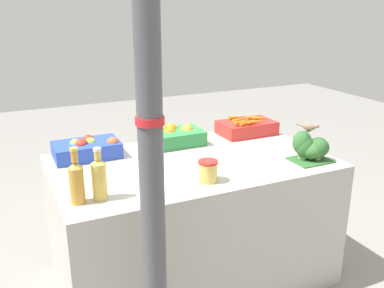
# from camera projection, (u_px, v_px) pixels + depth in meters

# --- Properties ---
(ground_plane) EXTENTS (10.00, 10.00, 0.00)m
(ground_plane) POSITION_uv_depth(u_px,v_px,m) (192.00, 274.00, 2.69)
(ground_plane) COLOR gray
(market_table) EXTENTS (1.56, 0.92, 0.76)m
(market_table) POSITION_uv_depth(u_px,v_px,m) (192.00, 220.00, 2.57)
(market_table) COLOR #B7B2A8
(market_table) RESTS_ON ground_plane
(support_pole) EXTENTS (0.11, 0.11, 2.23)m
(support_pole) POSITION_uv_depth(u_px,v_px,m) (151.00, 149.00, 1.56)
(support_pole) COLOR #4C4C51
(support_pole) RESTS_ON ground_plane
(apple_crate) EXTENTS (0.37, 0.24, 0.12)m
(apple_crate) POSITION_uv_depth(u_px,v_px,m) (87.00, 148.00, 2.49)
(apple_crate) COLOR #2847B7
(apple_crate) RESTS_ON market_table
(orange_crate) EXTENTS (0.37, 0.24, 0.12)m
(orange_crate) POSITION_uv_depth(u_px,v_px,m) (173.00, 136.00, 2.72)
(orange_crate) COLOR #2D8442
(orange_crate) RESTS_ON market_table
(carrot_crate) EXTENTS (0.37, 0.24, 0.13)m
(carrot_crate) POSITION_uv_depth(u_px,v_px,m) (247.00, 127.00, 2.93)
(carrot_crate) COLOR red
(carrot_crate) RESTS_ON market_table
(broccoli_pile) EXTENTS (0.22, 0.18, 0.17)m
(broccoli_pile) POSITION_uv_depth(u_px,v_px,m) (309.00, 147.00, 2.44)
(broccoli_pile) COLOR #2D602D
(broccoli_pile) RESTS_ON market_table
(juice_bottle_amber) EXTENTS (0.07, 0.07, 0.26)m
(juice_bottle_amber) POSITION_uv_depth(u_px,v_px,m) (77.00, 181.00, 1.90)
(juice_bottle_amber) COLOR gold
(juice_bottle_amber) RESTS_ON market_table
(juice_bottle_golden) EXTENTS (0.07, 0.07, 0.25)m
(juice_bottle_golden) POSITION_uv_depth(u_px,v_px,m) (99.00, 178.00, 1.94)
(juice_bottle_golden) COLOR gold
(juice_bottle_golden) RESTS_ON market_table
(pickle_jar) EXTENTS (0.10, 0.10, 0.11)m
(pickle_jar) POSITION_uv_depth(u_px,v_px,m) (208.00, 171.00, 2.15)
(pickle_jar) COLOR #DBBC56
(pickle_jar) RESTS_ON market_table
(sparrow_bird) EXTENTS (0.09, 0.12, 0.05)m
(sparrow_bird) POSITION_uv_depth(u_px,v_px,m) (310.00, 127.00, 2.39)
(sparrow_bird) COLOR #4C3D2D
(sparrow_bird) RESTS_ON broccoli_pile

